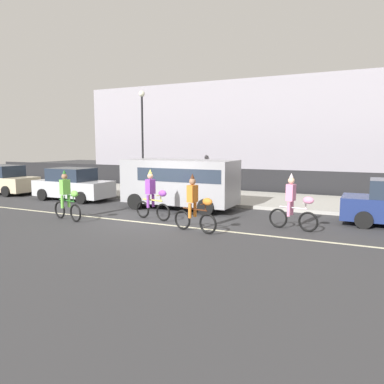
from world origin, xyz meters
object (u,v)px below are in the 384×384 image
at_px(parade_cyclist_pink, 294,205).
at_px(parade_cyclist_orange, 195,207).
at_px(parade_cyclist_purple, 153,198).
at_px(parked_car_beige, 3,180).
at_px(parked_van_grey, 181,180).
at_px(street_lamp_post, 142,125).
at_px(parked_car_silver, 73,185).
at_px(parade_cyclist_lime, 67,198).

bearing_deg(parade_cyclist_pink, parade_cyclist_orange, -149.15).
bearing_deg(parade_cyclist_purple, parked_car_beige, 167.34).
height_order(parade_cyclist_pink, parked_car_beige, parade_cyclist_pink).
height_order(parade_cyclist_pink, parked_van_grey, parked_van_grey).
relative_size(parade_cyclist_pink, street_lamp_post, 0.33).
bearing_deg(parade_cyclist_orange, parked_car_silver, 157.11).
relative_size(parked_van_grey, street_lamp_post, 0.85).
relative_size(parade_cyclist_lime, parked_van_grey, 0.38).
xyz_separation_m(parked_car_silver, street_lamp_post, (1.19, 4.72, 3.21)).
height_order(parked_car_silver, street_lamp_post, street_lamp_post).
distance_m(parade_cyclist_lime, parade_cyclist_orange, 5.17).
xyz_separation_m(parade_cyclist_lime, street_lamp_post, (-2.32, 8.77, 3.15)).
bearing_deg(parade_cyclist_lime, parked_car_beige, 155.04).
bearing_deg(parade_cyclist_lime, parade_cyclist_orange, 4.34).
distance_m(parade_cyclist_lime, street_lamp_post, 9.60).
height_order(parade_cyclist_purple, parked_car_beige, parade_cyclist_purple).
distance_m(parade_cyclist_lime, parade_cyclist_purple, 3.22).
distance_m(parade_cyclist_lime, parked_van_grey, 4.93).
xyz_separation_m(parade_cyclist_pink, parked_car_silver, (-11.52, 1.96, -0.06)).
height_order(parade_cyclist_orange, street_lamp_post, street_lamp_post).
distance_m(parked_van_grey, parked_car_beige, 11.64).
xyz_separation_m(parade_cyclist_pink, street_lamp_post, (-10.32, 6.68, 3.15)).
height_order(parade_cyclist_lime, parade_cyclist_orange, same).
height_order(parade_cyclist_orange, parade_cyclist_pink, same).
bearing_deg(parked_van_grey, parked_car_beige, 179.73).
xyz_separation_m(parade_cyclist_orange, parked_car_beige, (-14.05, 3.75, -0.06)).
xyz_separation_m(parade_cyclist_purple, parked_van_grey, (-0.11, 2.58, 0.44)).
relative_size(parade_cyclist_orange, parked_car_silver, 0.47).
bearing_deg(parade_cyclist_purple, parade_cyclist_lime, -152.14).
relative_size(parade_cyclist_pink, parked_car_silver, 0.47).
bearing_deg(parade_cyclist_pink, parked_car_silver, 170.34).
bearing_deg(parked_car_beige, parade_cyclist_pink, -6.92).
distance_m(parked_van_grey, parked_car_silver, 6.27).
xyz_separation_m(parade_cyclist_orange, parked_car_silver, (-8.67, 3.66, -0.06)).
bearing_deg(parked_car_silver, parade_cyclist_orange, -22.89).
xyz_separation_m(parade_cyclist_lime, parade_cyclist_orange, (5.15, 0.39, 0.00)).
height_order(parade_cyclist_lime, parked_car_beige, parade_cyclist_lime).
bearing_deg(parked_car_beige, parked_van_grey, -0.27).
xyz_separation_m(parade_cyclist_pink, parked_van_grey, (-5.27, 2.00, 0.44)).
distance_m(parade_cyclist_orange, parked_car_silver, 9.41).
bearing_deg(parked_car_beige, street_lamp_post, 35.17).
distance_m(parade_cyclist_purple, parade_cyclist_orange, 2.56).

